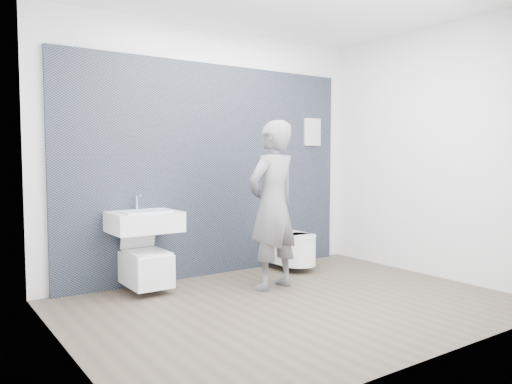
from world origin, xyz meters
TOP-DOWN VIEW (x-y plane):
  - ground at (0.00, 0.00)m, footprint 4.00×4.00m
  - room_shell at (0.00, 0.00)m, footprint 4.00×4.00m
  - tile_wall at (0.00, 1.47)m, footprint 3.60×0.06m
  - washbasin at (-0.95, 1.19)m, footprint 0.67×0.50m
  - toilet_square at (-0.95, 1.17)m, footprint 0.38×0.55m
  - toilet_rounded at (0.87, 1.10)m, footprint 0.40×0.67m
  - info_placard at (1.46, 1.43)m, footprint 0.26×0.03m
  - visitor at (0.18, 0.56)m, footprint 0.69×0.52m

SIDE VIEW (x-z plane):
  - ground at x=0.00m, z-range 0.00..0.00m
  - tile_wall at x=0.00m, z-range -1.20..1.20m
  - info_placard at x=1.46m, z-range -0.17..0.17m
  - toilet_square at x=-0.95m, z-range -0.11..0.63m
  - toilet_rounded at x=0.87m, z-range 0.08..0.44m
  - washbasin at x=-0.95m, z-range 0.46..0.97m
  - visitor at x=0.18m, z-range 0.00..1.72m
  - room_shell at x=0.00m, z-range -0.26..3.74m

